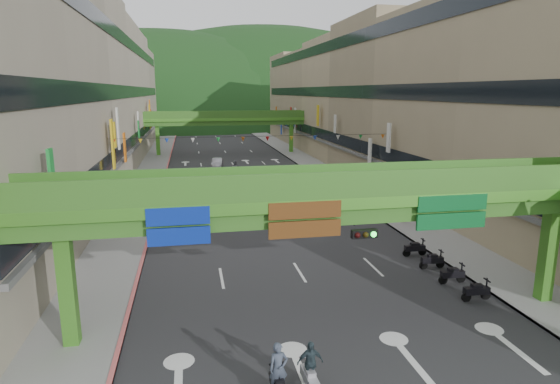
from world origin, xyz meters
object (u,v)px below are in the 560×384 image
overpass_near (358,214)px  car_silver (217,163)px  car_yellow (258,173)px  scooter_rider_near (278,374)px  pedestrian_red (403,214)px  scooter_rider_mid (266,179)px

overpass_near → car_silver: size_ratio=7.14×
car_yellow → scooter_rider_near: bearing=-95.5°
scooter_rider_near → pedestrian_red: bearing=54.8°
scooter_rider_near → car_silver: scooter_rider_near is taller
car_silver → car_yellow: 10.18m
scooter_rider_near → pedestrian_red: (13.64, 19.31, -0.21)m
car_silver → pedestrian_red: bearing=-59.8°
scooter_rider_mid → pedestrian_red: 17.49m
scooter_rider_near → scooter_rider_mid: bearing=81.4°
overpass_near → scooter_rider_near: overpass_near is taller
car_silver → scooter_rider_near: bearing=-83.3°
scooter_rider_near → car_yellow: bearing=82.7°
overpass_near → car_yellow: overpass_near is taller
scooter_rider_near → pedestrian_red: scooter_rider_near is taller
scooter_rider_near → scooter_rider_mid: size_ratio=1.04×
car_yellow → scooter_rider_mid: bearing=-88.1°
overpass_near → scooter_rider_mid: overpass_near is taller
car_silver → pedestrian_red: (12.65, -30.76, 0.13)m
overpass_near → scooter_rider_near: bearing=-134.3°
scooter_rider_mid → pedestrian_red: size_ratio=1.31×
scooter_rider_near → overpass_near: bearing=45.7°
scooter_rider_mid → car_yellow: (-0.01, 6.16, -0.40)m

